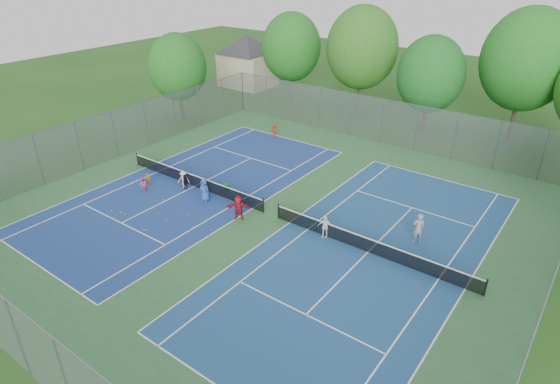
% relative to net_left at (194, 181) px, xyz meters
% --- Properties ---
extents(ground, '(120.00, 120.00, 0.00)m').
position_rel_net_left_xyz_m(ground, '(7.00, 0.00, -0.46)').
color(ground, '#1F4B17').
rests_on(ground, ground).
extents(court_pad, '(32.00, 32.00, 0.01)m').
position_rel_net_left_xyz_m(court_pad, '(7.00, 0.00, -0.45)').
color(court_pad, '#2C5D34').
rests_on(court_pad, ground).
extents(court_left, '(10.97, 23.77, 0.01)m').
position_rel_net_left_xyz_m(court_left, '(0.00, 0.00, -0.44)').
color(court_left, navy).
rests_on(court_left, court_pad).
extents(court_right, '(10.97, 23.77, 0.01)m').
position_rel_net_left_xyz_m(court_right, '(14.00, 0.00, -0.44)').
color(court_right, navy).
rests_on(court_right, court_pad).
extents(net_left, '(12.87, 0.10, 0.91)m').
position_rel_net_left_xyz_m(net_left, '(0.00, 0.00, 0.00)').
color(net_left, black).
rests_on(net_left, ground).
extents(net_right, '(12.87, 0.10, 0.91)m').
position_rel_net_left_xyz_m(net_right, '(14.00, 0.00, 0.00)').
color(net_right, black).
rests_on(net_right, ground).
extents(fence_north, '(32.00, 0.10, 4.00)m').
position_rel_net_left_xyz_m(fence_north, '(7.00, 16.00, 1.54)').
color(fence_north, gray).
rests_on(fence_north, ground).
extents(fence_south, '(32.00, 0.10, 4.00)m').
position_rel_net_left_xyz_m(fence_south, '(7.00, -16.00, 1.54)').
color(fence_south, gray).
rests_on(fence_south, ground).
extents(fence_west, '(0.10, 32.00, 4.00)m').
position_rel_net_left_xyz_m(fence_west, '(-9.00, 0.00, 1.54)').
color(fence_west, gray).
rests_on(fence_west, ground).
extents(fence_east, '(0.10, 32.00, 4.00)m').
position_rel_net_left_xyz_m(fence_east, '(23.00, 0.00, 1.54)').
color(fence_east, gray).
rests_on(fence_east, ground).
extents(house, '(11.03, 11.03, 7.30)m').
position_rel_net_left_xyz_m(house, '(-15.00, 24.00, 3.76)').
color(house, '#B7A88C').
rests_on(house, ground).
extents(tree_nw, '(6.40, 6.40, 9.58)m').
position_rel_net_left_xyz_m(tree_nw, '(-7.00, 22.00, 5.44)').
color(tree_nw, '#443326').
rests_on(tree_nw, ground).
extents(tree_nl, '(7.20, 7.20, 10.69)m').
position_rel_net_left_xyz_m(tree_nl, '(1.00, 23.00, 6.09)').
color(tree_nl, '#443326').
rests_on(tree_nl, ground).
extents(tree_nc, '(6.00, 6.00, 8.85)m').
position_rel_net_left_xyz_m(tree_nc, '(9.00, 21.00, 4.94)').
color(tree_nc, '#443326').
rests_on(tree_nc, ground).
extents(tree_nr, '(7.60, 7.60, 11.42)m').
position_rel_net_left_xyz_m(tree_nr, '(16.00, 24.00, 6.59)').
color(tree_nr, '#443326').
rests_on(tree_nr, ground).
extents(tree_side_w, '(5.60, 5.60, 8.47)m').
position_rel_net_left_xyz_m(tree_side_w, '(-12.00, 10.00, 4.79)').
color(tree_side_w, '#443326').
rests_on(tree_side_w, ground).
extents(ball_crate, '(0.49, 0.49, 0.34)m').
position_rel_net_left_xyz_m(ball_crate, '(1.81, -0.80, -0.28)').
color(ball_crate, '#1732AE').
rests_on(ball_crate, ground).
extents(ball_hopper, '(0.28, 0.28, 0.54)m').
position_rel_net_left_xyz_m(ball_hopper, '(2.37, 0.88, -0.18)').
color(ball_hopper, '#227F2D').
rests_on(ball_hopper, ground).
extents(student_a, '(0.43, 0.34, 1.04)m').
position_rel_net_left_xyz_m(student_a, '(-2.69, -2.01, 0.07)').
color(student_a, orange).
rests_on(student_a, ground).
extents(student_b, '(0.69, 0.62, 1.17)m').
position_rel_net_left_xyz_m(student_b, '(-2.29, -2.78, 0.13)').
color(student_b, '#D3528E').
rests_on(student_b, ground).
extents(student_c, '(0.98, 0.87, 1.32)m').
position_rel_net_left_xyz_m(student_c, '(-0.43, -0.60, 0.21)').
color(student_c, beige).
rests_on(student_c, ground).
extents(student_d, '(0.72, 0.35, 1.19)m').
position_rel_net_left_xyz_m(student_d, '(-0.32, -0.60, 0.14)').
color(student_d, black).
rests_on(student_d, ground).
extents(student_e, '(0.83, 0.57, 1.64)m').
position_rel_net_left_xyz_m(student_e, '(2.15, -1.09, 0.36)').
color(student_e, '#2A4A9B').
rests_on(student_e, ground).
extents(student_f, '(1.58, 1.28, 1.68)m').
position_rel_net_left_xyz_m(student_f, '(5.61, -1.55, 0.39)').
color(student_f, maroon).
rests_on(student_f, ground).
extents(child_far_baseline, '(0.85, 0.50, 1.29)m').
position_rel_net_left_xyz_m(child_far_baseline, '(-1.30, 11.41, 0.19)').
color(child_far_baseline, '#A41E17').
rests_on(child_far_baseline, ground).
extents(instructor, '(0.83, 0.76, 1.91)m').
position_rel_net_left_xyz_m(instructor, '(15.81, 2.65, 0.50)').
color(instructor, gray).
rests_on(instructor, ground).
extents(teen_court_b, '(0.91, 0.69, 1.44)m').
position_rel_net_left_xyz_m(teen_court_b, '(11.14, -0.10, 0.27)').
color(teen_court_b, white).
rests_on(teen_court_b, ground).
extents(tennis_ball_0, '(0.07, 0.07, 0.07)m').
position_rel_net_left_xyz_m(tennis_ball_0, '(4.05, -4.05, -0.42)').
color(tennis_ball_0, '#BADD33').
rests_on(tennis_ball_0, ground).
extents(tennis_ball_1, '(0.07, 0.07, 0.07)m').
position_rel_net_left_xyz_m(tennis_ball_1, '(-0.97, -6.08, -0.42)').
color(tennis_ball_1, gold).
rests_on(tennis_ball_1, ground).
extents(tennis_ball_2, '(0.07, 0.07, 0.07)m').
position_rel_net_left_xyz_m(tennis_ball_2, '(-1.81, -5.82, -0.42)').
color(tennis_ball_2, '#D1DB33').
rests_on(tennis_ball_2, ground).
extents(tennis_ball_3, '(0.07, 0.07, 0.07)m').
position_rel_net_left_xyz_m(tennis_ball_3, '(0.93, -4.20, -0.42)').
color(tennis_ball_3, '#C7D832').
rests_on(tennis_ball_3, ground).
extents(tennis_ball_4, '(0.07, 0.07, 0.07)m').
position_rel_net_left_xyz_m(tennis_ball_4, '(-0.66, -5.59, -0.42)').
color(tennis_ball_4, yellow).
rests_on(tennis_ball_4, ground).
extents(tennis_ball_5, '(0.07, 0.07, 0.07)m').
position_rel_net_left_xyz_m(tennis_ball_5, '(-1.11, -5.62, -0.42)').
color(tennis_ball_5, '#B5CF30').
rests_on(tennis_ball_5, ground).
extents(tennis_ball_6, '(0.07, 0.07, 0.07)m').
position_rel_net_left_xyz_m(tennis_ball_6, '(-2.94, -2.48, -0.42)').
color(tennis_ball_6, '#C7EE37').
rests_on(tennis_ball_6, ground).
extents(tennis_ball_7, '(0.07, 0.07, 0.07)m').
position_rel_net_left_xyz_m(tennis_ball_7, '(1.95, -6.01, -0.42)').
color(tennis_ball_7, yellow).
rests_on(tennis_ball_7, ground).
extents(tennis_ball_8, '(0.07, 0.07, 0.07)m').
position_rel_net_left_xyz_m(tennis_ball_8, '(1.85, -6.11, -0.42)').
color(tennis_ball_8, gold).
rests_on(tennis_ball_8, ground).
extents(tennis_ball_9, '(0.07, 0.07, 0.07)m').
position_rel_net_left_xyz_m(tennis_ball_9, '(2.67, -3.18, -0.42)').
color(tennis_ball_9, gold).
rests_on(tennis_ball_9, ground).
extents(tennis_ball_10, '(0.07, 0.07, 0.07)m').
position_rel_net_left_xyz_m(tennis_ball_10, '(1.98, -4.47, -0.42)').
color(tennis_ball_10, '#CBD431').
rests_on(tennis_ball_10, ground).
extents(tennis_ball_11, '(0.07, 0.07, 0.07)m').
position_rel_net_left_xyz_m(tennis_ball_11, '(-0.23, -2.78, -0.42)').
color(tennis_ball_11, '#ADC12D').
rests_on(tennis_ball_11, ground).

